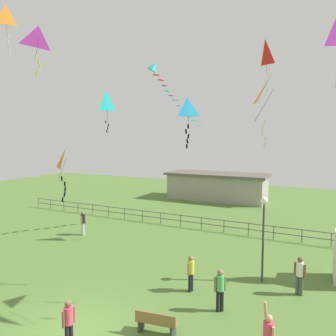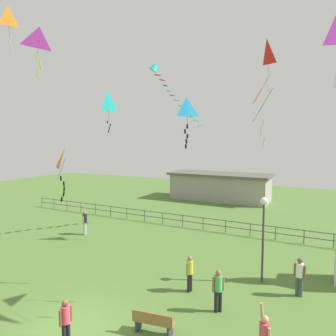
{
  "view_description": "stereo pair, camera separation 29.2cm",
  "coord_description": "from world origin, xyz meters",
  "px_view_note": "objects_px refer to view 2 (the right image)",
  "views": [
    {
      "loc": [
        7.68,
        -7.95,
        6.87
      ],
      "look_at": [
        0.46,
        6.57,
        5.38
      ],
      "focal_mm": 33.22,
      "sensor_mm": 36.0,
      "label": 1
    },
    {
      "loc": [
        7.94,
        -7.82,
        6.87
      ],
      "look_at": [
        0.46,
        6.57,
        5.38
      ],
      "focal_mm": 33.22,
      "sensor_mm": 36.0,
      "label": 2
    }
  ],
  "objects_px": {
    "person_3": "(85,221)",
    "streamer_kite": "(159,73)",
    "person_0": "(218,288)",
    "kite_7": "(266,53)",
    "kite_4": "(186,110)",
    "kite_2": "(272,91)",
    "park_bench": "(153,322)",
    "person_1": "(190,271)",
    "kite_3": "(65,161)",
    "kite_5": "(8,19)",
    "person_4": "(66,320)",
    "kite_6": "(336,37)",
    "kite_1": "(40,39)",
    "person_2": "(300,274)",
    "lamppost": "(263,220)",
    "kite_0": "(108,103)"
  },
  "relations": [
    {
      "from": "lamppost",
      "to": "kite_4",
      "type": "relative_size",
      "value": 1.84
    },
    {
      "from": "park_bench",
      "to": "person_1",
      "type": "bearing_deg",
      "value": 91.75
    },
    {
      "from": "person_0",
      "to": "person_4",
      "type": "distance_m",
      "value": 5.78
    },
    {
      "from": "park_bench",
      "to": "kite_3",
      "type": "height_order",
      "value": "kite_3"
    },
    {
      "from": "person_0",
      "to": "kite_7",
      "type": "bearing_deg",
      "value": 90.29
    },
    {
      "from": "kite_4",
      "to": "person_4",
      "type": "bearing_deg",
      "value": -107.66
    },
    {
      "from": "person_3",
      "to": "kite_4",
      "type": "relative_size",
      "value": 0.76
    },
    {
      "from": "person_0",
      "to": "kite_5",
      "type": "distance_m",
      "value": 18.53
    },
    {
      "from": "kite_2",
      "to": "person_0",
      "type": "bearing_deg",
      "value": -146.73
    },
    {
      "from": "person_1",
      "to": "park_bench",
      "type": "bearing_deg",
      "value": -88.25
    },
    {
      "from": "lamppost",
      "to": "person_1",
      "type": "height_order",
      "value": "lamppost"
    },
    {
      "from": "kite_7",
      "to": "kite_3",
      "type": "bearing_deg",
      "value": -118.19
    },
    {
      "from": "person_3",
      "to": "kite_1",
      "type": "distance_m",
      "value": 12.43
    },
    {
      "from": "kite_0",
      "to": "kite_3",
      "type": "relative_size",
      "value": 1.32
    },
    {
      "from": "park_bench",
      "to": "person_0",
      "type": "bearing_deg",
      "value": 57.36
    },
    {
      "from": "kite_2",
      "to": "kite_3",
      "type": "relative_size",
      "value": 1.29
    },
    {
      "from": "person_3",
      "to": "kite_1",
      "type": "xyz_separation_m",
      "value": [
        2.45,
        -5.52,
        10.86
      ]
    },
    {
      "from": "person_0",
      "to": "person_3",
      "type": "bearing_deg",
      "value": 155.79
    },
    {
      "from": "person_1",
      "to": "kite_7",
      "type": "xyz_separation_m",
      "value": [
        1.63,
        8.04,
        11.28
      ]
    },
    {
      "from": "kite_3",
      "to": "streamer_kite",
      "type": "relative_size",
      "value": 0.38
    },
    {
      "from": "kite_1",
      "to": "kite_6",
      "type": "height_order",
      "value": "kite_1"
    },
    {
      "from": "person_1",
      "to": "kite_6",
      "type": "relative_size",
      "value": 0.65
    },
    {
      "from": "lamppost",
      "to": "kite_7",
      "type": "distance_m",
      "value": 10.8
    },
    {
      "from": "kite_2",
      "to": "park_bench",
      "type": "bearing_deg",
      "value": -132.35
    },
    {
      "from": "lamppost",
      "to": "kite_7",
      "type": "height_order",
      "value": "kite_7"
    },
    {
      "from": "kite_5",
      "to": "kite_1",
      "type": "bearing_deg",
      "value": -16.93
    },
    {
      "from": "person_0",
      "to": "kite_6",
      "type": "relative_size",
      "value": 0.68
    },
    {
      "from": "kite_1",
      "to": "kite_3",
      "type": "relative_size",
      "value": 1.08
    },
    {
      "from": "kite_5",
      "to": "kite_2",
      "type": "bearing_deg",
      "value": 0.39
    },
    {
      "from": "kite_0",
      "to": "lamppost",
      "type": "bearing_deg",
      "value": -14.03
    },
    {
      "from": "kite_7",
      "to": "streamer_kite",
      "type": "height_order",
      "value": "kite_7"
    },
    {
      "from": "person_3",
      "to": "streamer_kite",
      "type": "bearing_deg",
      "value": 13.77
    },
    {
      "from": "park_bench",
      "to": "kite_5",
      "type": "height_order",
      "value": "kite_5"
    },
    {
      "from": "person_1",
      "to": "person_2",
      "type": "relative_size",
      "value": 0.96
    },
    {
      "from": "kite_1",
      "to": "person_2",
      "type": "bearing_deg",
      "value": 14.27
    },
    {
      "from": "kite_2",
      "to": "kite_7",
      "type": "xyz_separation_m",
      "value": [
        -1.69,
        7.97,
        3.51
      ]
    },
    {
      "from": "kite_1",
      "to": "park_bench",
      "type": "bearing_deg",
      "value": -15.97
    },
    {
      "from": "kite_5",
      "to": "kite_6",
      "type": "relative_size",
      "value": 1.12
    },
    {
      "from": "person_1",
      "to": "kite_4",
      "type": "xyz_separation_m",
      "value": [
        -0.35,
        0.28,
        7.22
      ]
    },
    {
      "from": "kite_4",
      "to": "person_0",
      "type": "bearing_deg",
      "value": -32.66
    },
    {
      "from": "kite_2",
      "to": "streamer_kite",
      "type": "height_order",
      "value": "streamer_kite"
    },
    {
      "from": "park_bench",
      "to": "person_3",
      "type": "bearing_deg",
      "value": 142.84
    },
    {
      "from": "park_bench",
      "to": "person_3",
      "type": "height_order",
      "value": "person_3"
    },
    {
      "from": "person_1",
      "to": "kite_6",
      "type": "height_order",
      "value": "kite_6"
    },
    {
      "from": "person_3",
      "to": "kite_7",
      "type": "bearing_deg",
      "value": 17.74
    },
    {
      "from": "lamppost",
      "to": "person_1",
      "type": "bearing_deg",
      "value": -137.98
    },
    {
      "from": "kite_6",
      "to": "streamer_kite",
      "type": "relative_size",
      "value": 0.43
    },
    {
      "from": "kite_4",
      "to": "kite_7",
      "type": "bearing_deg",
      "value": 75.74
    },
    {
      "from": "kite_5",
      "to": "kite_6",
      "type": "height_order",
      "value": "kite_5"
    },
    {
      "from": "lamppost",
      "to": "kite_7",
      "type": "xyz_separation_m",
      "value": [
        -1.1,
        5.59,
        9.18
      ]
    }
  ]
}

